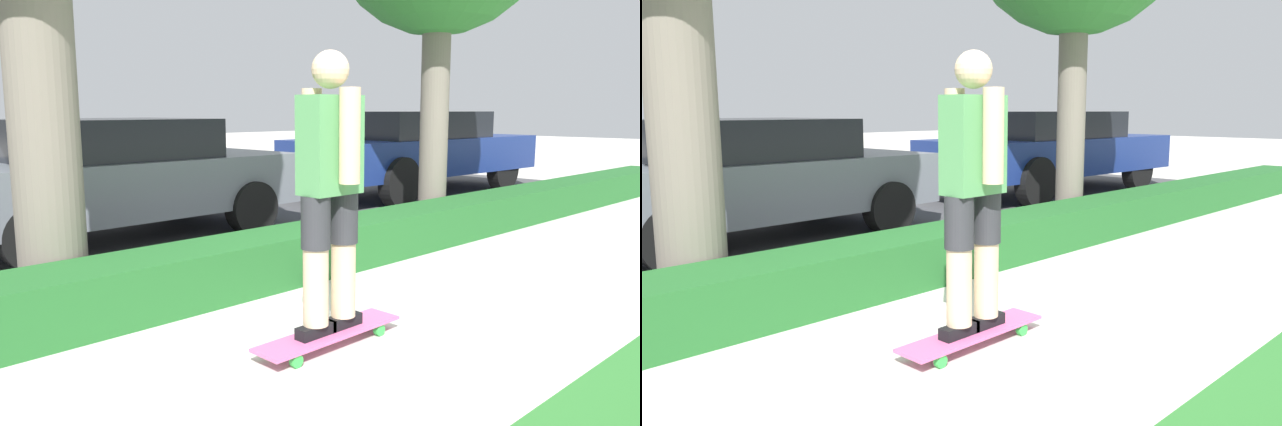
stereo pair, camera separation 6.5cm
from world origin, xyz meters
The scene contains 7 objects.
ground_plane centered at (0.00, 0.00, 0.00)m, with size 60.00×60.00×0.00m, color beige.
street_asphalt centered at (0.00, 4.20, 0.00)m, with size 18.23×5.00×0.01m.
hedge_row centered at (0.00, 1.60, 0.20)m, with size 18.23×0.60×0.41m.
skateboard centered at (-0.43, 0.26, 0.08)m, with size 1.04×0.24×0.10m.
skater_person centered at (-0.43, 0.26, 0.98)m, with size 0.49×0.42×1.65m.
parked_car_middle centered at (0.17, 4.19, 0.70)m, with size 3.95×1.95×1.32m.
parked_car_rear centered at (5.58, 4.16, 0.76)m, with size 4.80×1.94×1.39m.
Camera 2 is at (-3.02, -2.22, 1.41)m, focal length 35.00 mm.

